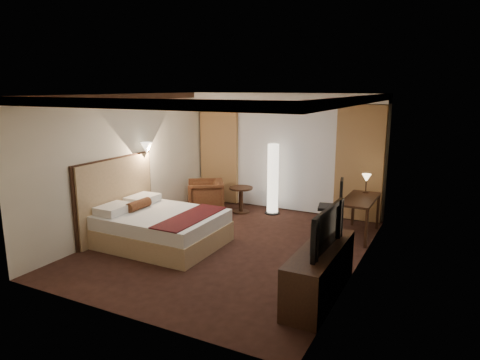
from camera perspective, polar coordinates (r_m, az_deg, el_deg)
The scene contains 21 objects.
floor at distance 7.85m, azimuth -1.35°, elevation -8.79°, with size 4.50×5.50×0.01m, color black.
ceiling at distance 7.33m, azimuth -1.45°, elevation 11.33°, with size 4.50×5.50×0.01m, color white.
back_wall at distance 9.94m, azimuth 6.20°, elevation 3.69°, with size 4.50×0.02×2.70m, color beige.
left_wall at distance 8.75m, azimuth -14.46°, elevation 2.21°, with size 0.02×5.50×2.70m, color beige.
right_wall at distance 6.72m, azimuth 15.72°, elevation -0.84°, with size 0.02×5.50×2.70m, color beige.
crown_molding at distance 7.33m, azimuth -1.45°, elevation 10.86°, with size 4.50×5.50×0.12m, color black, non-canonical shape.
soffit at distance 9.60m, azimuth 5.83°, elevation 10.89°, with size 4.50×0.50×0.20m, color white.
curtain_sheer at distance 9.88m, azimuth 6.02°, elevation 3.06°, with size 2.48×0.04×2.45m, color silver.
curtain_left_drape at distance 10.55m, azimuth -2.75°, elevation 3.70°, with size 1.00×0.14×2.45m, color #9D7347.
curtain_right_drape at distance 9.36m, azimuth 15.64°, elevation 2.15°, with size 1.00×0.14×2.45m, color #9D7347.
wall_sconce at distance 8.86m, azimuth -12.34°, elevation 4.20°, with size 0.24×0.24×0.24m, color white, non-canonical shape.
bed at distance 7.96m, azimuth -10.34°, elevation -6.35°, with size 2.09×1.63×0.61m, color white, non-canonical shape.
headboard at distance 8.50m, azimuth -16.13°, elevation -2.32°, with size 0.12×1.93×1.50m, color tan, non-canonical shape.
armchair at distance 9.84m, azimuth -4.63°, elevation -1.97°, with size 0.79×0.74×0.82m, color #4C2316.
side_table at distance 9.80m, azimuth 0.13°, elevation -2.65°, with size 0.54×0.54×0.59m, color black, non-canonical shape.
floor_lamp at distance 9.62m, azimuth 4.41°, elevation 0.14°, with size 0.34×0.34×1.61m, color white, non-canonical shape.
desk at distance 8.58m, azimuth 15.61°, elevation -4.76°, with size 0.55×1.29×0.75m, color black, non-canonical shape.
desk_lamp at distance 8.91m, azimuth 16.46°, elevation -0.55°, with size 0.18×0.18×0.34m, color #FFD899, non-canonical shape.
office_chair at distance 8.60m, azimuth 11.92°, elevation -3.33°, with size 0.53×0.53×1.09m, color black, non-canonical shape.
dresser at distance 6.05m, azimuth 10.59°, elevation -12.01°, with size 0.50×1.82×0.71m, color black, non-canonical shape.
television at distance 5.81m, azimuth 10.58°, elevation -5.70°, with size 1.18×0.68×0.16m, color black.
Camera 1 is at (3.50, -6.44, 2.82)m, focal length 32.00 mm.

